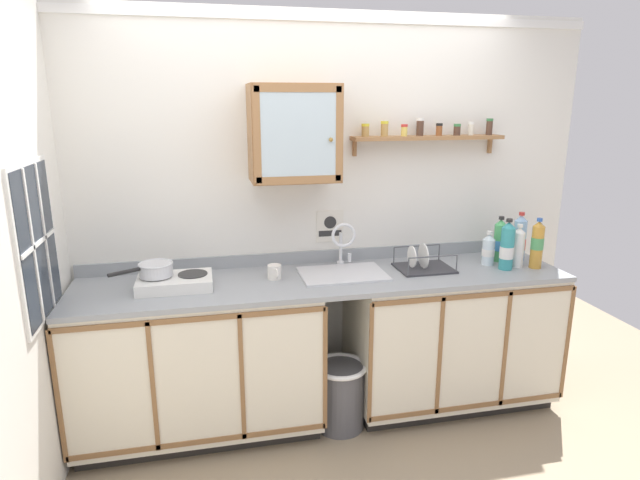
{
  "coord_description": "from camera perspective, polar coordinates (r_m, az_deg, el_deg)",
  "views": [
    {
      "loc": [
        -0.69,
        -2.66,
        1.96
      ],
      "look_at": [
        -0.01,
        0.42,
        1.13
      ],
      "focal_mm": 29.83,
      "sensor_mm": 36.0,
      "label": 1
    }
  ],
  "objects": [
    {
      "name": "floor",
      "position": [
        3.38,
        1.82,
        -20.74
      ],
      "size": [
        5.99,
        5.99,
        0.0
      ],
      "primitive_type": "plane",
      "color": "gray",
      "rests_on": "ground"
    },
    {
      "name": "back_wall",
      "position": [
        3.45,
        -0.62,
        2.89
      ],
      "size": [
        3.59,
        0.07,
        2.49
      ],
      "color": "silver",
      "rests_on": "ground"
    },
    {
      "name": "side_wall_left",
      "position": [
        2.61,
        -30.49,
        -3.26
      ],
      "size": [
        0.05,
        3.41,
        2.49
      ],
      "primitive_type": "cube",
      "color": "silver",
      "rests_on": "ground"
    },
    {
      "name": "lower_cabinet_run",
      "position": [
        3.32,
        -12.88,
        -12.59
      ],
      "size": [
        1.42,
        0.64,
        0.9
      ],
      "color": "black",
      "rests_on": "ground"
    },
    {
      "name": "lower_cabinet_run_right",
      "position": [
        3.65,
        13.66,
        -10.04
      ],
      "size": [
        1.31,
        0.64,
        0.9
      ],
      "color": "black",
      "rests_on": "ground"
    },
    {
      "name": "countertop",
      "position": [
        3.21,
        0.65,
        -4.24
      ],
      "size": [
        2.95,
        0.66,
        0.03
      ],
      "primitive_type": "cube",
      "color": "gray",
      "rests_on": "lower_cabinet_run"
    },
    {
      "name": "backsplash",
      "position": [
        3.48,
        -0.49,
        -1.79
      ],
      "size": [
        2.95,
        0.02,
        0.08
      ],
      "primitive_type": "cube",
      "color": "gray",
      "rests_on": "countertop"
    },
    {
      "name": "sink",
      "position": [
        3.27,
        2.45,
        -3.85
      ],
      "size": [
        0.52,
        0.41,
        0.4
      ],
      "color": "silver",
      "rests_on": "countertop"
    },
    {
      "name": "hot_plate_stove",
      "position": [
        3.13,
        -15.29,
        -4.36
      ],
      "size": [
        0.42,
        0.28,
        0.07
      ],
      "color": "silver",
      "rests_on": "countertop"
    },
    {
      "name": "saucepan",
      "position": [
        3.13,
        -17.28,
        -2.99
      ],
      "size": [
        0.34,
        0.24,
        0.08
      ],
      "color": "silver",
      "rests_on": "hot_plate_stove"
    },
    {
      "name": "bottle_water_clear_0",
      "position": [
        3.59,
        17.61,
        -1.0
      ],
      "size": [
        0.08,
        0.08,
        0.22
      ],
      "color": "silver",
      "rests_on": "countertop"
    },
    {
      "name": "bottle_soda_green_1",
      "position": [
        3.69,
        18.71,
        -0.12
      ],
      "size": [
        0.08,
        0.08,
        0.3
      ],
      "color": "#4CB266",
      "rests_on": "countertop"
    },
    {
      "name": "bottle_detergent_teal_2",
      "position": [
        3.52,
        19.43,
        -0.71
      ],
      "size": [
        0.09,
        0.09,
        0.33
      ],
      "color": "teal",
      "rests_on": "countertop"
    },
    {
      "name": "bottle_juice_amber_3",
      "position": [
        3.61,
        22.27,
        -0.43
      ],
      "size": [
        0.08,
        0.08,
        0.32
      ],
      "color": "gold",
      "rests_on": "countertop"
    },
    {
      "name": "bottle_water_blue_4",
      "position": [
        3.76,
        20.61,
        0.12
      ],
      "size": [
        0.08,
        0.08,
        0.32
      ],
      "color": "#8CB7E0",
      "rests_on": "countertop"
    },
    {
      "name": "bottle_opaque_white_5",
      "position": [
        3.59,
        20.48,
        -0.74
      ],
      "size": [
        0.08,
        0.08,
        0.28
      ],
      "color": "white",
      "rests_on": "countertop"
    },
    {
      "name": "dish_rack",
      "position": [
        3.41,
        10.97,
        -2.63
      ],
      "size": [
        0.34,
        0.27,
        0.17
      ],
      "color": "#333338",
      "rests_on": "countertop"
    },
    {
      "name": "mug",
      "position": [
        3.17,
        -4.9,
        -3.43
      ],
      "size": [
        0.08,
        0.12,
        0.09
      ],
      "color": "white",
      "rests_on": "countertop"
    },
    {
      "name": "wall_cabinet",
      "position": [
        3.16,
        -2.82,
        11.36
      ],
      "size": [
        0.52,
        0.35,
        0.56
      ],
      "color": "#996B42"
    },
    {
      "name": "spice_shelf",
      "position": [
        3.51,
        11.44,
        10.94
      ],
      "size": [
        1.0,
        0.14,
        0.23
      ],
      "color": "#996B42"
    },
    {
      "name": "warning_sign",
      "position": [
        3.46,
        1.08,
        1.48
      ],
      "size": [
        0.18,
        0.01,
        0.21
      ],
      "color": "silver"
    },
    {
      "name": "window",
      "position": [
        2.89,
        -28.15,
        -0.23
      ],
      "size": [
        0.03,
        0.59,
        0.78
      ],
      "color": "#262D38"
    },
    {
      "name": "trash_bin",
      "position": [
        3.38,
        2.18,
        -16.18
      ],
      "size": [
        0.33,
        0.33,
        0.42
      ],
      "color": "#4C4C51",
      "rests_on": "ground"
    }
  ]
}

